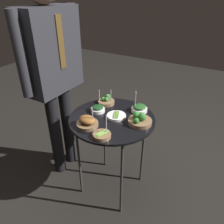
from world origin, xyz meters
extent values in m
plane|color=black|center=(0.00, 0.00, 0.00)|extent=(8.00, 8.00, 0.00)
cylinder|color=black|center=(0.00, 0.00, 0.75)|extent=(0.67, 0.67, 0.02)
cylinder|color=#2D2D2D|center=(0.20, -0.20, 0.37)|extent=(0.02, 0.02, 0.74)
cylinder|color=#2D2D2D|center=(-0.20, -0.20, 0.37)|extent=(0.02, 0.02, 0.74)
cylinder|color=#2D2D2D|center=(0.20, 0.20, 0.37)|extent=(0.02, 0.02, 0.74)
cylinder|color=#2D2D2D|center=(-0.20, 0.20, 0.37)|extent=(0.02, 0.02, 0.74)
cylinder|color=brown|center=(0.18, 0.16, 0.77)|extent=(0.14, 0.14, 0.03)
sphere|color=#387F2D|center=(0.22, 0.17, 0.80)|extent=(0.04, 0.04, 0.04)
sphere|color=#387F2D|center=(0.17, 0.19, 0.80)|extent=(0.03, 0.03, 0.03)
sphere|color=#387F2D|center=(0.17, 0.15, 0.80)|extent=(0.04, 0.04, 0.04)
cylinder|color=#ADADB2|center=(0.20, 0.13, 0.82)|extent=(0.01, 0.01, 0.13)
cylinder|color=white|center=(0.02, 0.15, 0.77)|extent=(0.12, 0.12, 0.03)
ellipsoid|color=#143816|center=(0.02, 0.15, 0.80)|extent=(0.09, 0.09, 0.03)
cylinder|color=#ADADB2|center=(0.06, 0.15, 0.85)|extent=(0.01, 0.01, 0.18)
cylinder|color=brown|center=(-0.19, 0.09, 0.77)|extent=(0.16, 0.16, 0.03)
ellipsoid|color=brown|center=(-0.19, 0.09, 0.81)|extent=(0.12, 0.15, 0.05)
cylinder|color=#ADADB2|center=(-0.18, 0.05, 0.84)|extent=(0.01, 0.01, 0.16)
cylinder|color=silver|center=(0.20, -0.14, 0.77)|extent=(0.13, 0.13, 0.03)
ellipsoid|color=#1E4C1E|center=(0.20, -0.14, 0.80)|extent=(0.10, 0.10, 0.03)
cylinder|color=#ADADB2|center=(0.18, -0.11, 0.85)|extent=(0.01, 0.01, 0.18)
cylinder|color=white|center=(0.02, -0.03, 0.77)|extent=(0.15, 0.15, 0.02)
ellipsoid|color=olive|center=(0.03, -0.04, 0.78)|extent=(0.12, 0.06, 0.01)
ellipsoid|color=olive|center=(0.02, -0.03, 0.78)|extent=(0.12, 0.06, 0.01)
ellipsoid|color=olive|center=(0.02, -0.02, 0.78)|extent=(0.12, 0.06, 0.01)
ellipsoid|color=olive|center=(0.01, -0.01, 0.78)|extent=(0.12, 0.06, 0.01)
cylinder|color=brown|center=(0.03, -0.22, 0.77)|extent=(0.18, 0.18, 0.03)
sphere|color=#2D7028|center=(0.05, -0.22, 0.81)|extent=(0.05, 0.05, 0.05)
sphere|color=#2D7028|center=(0.04, -0.19, 0.81)|extent=(0.06, 0.06, 0.06)
sphere|color=#2D7028|center=(-0.02, -0.21, 0.81)|extent=(0.04, 0.04, 0.04)
sphere|color=#2D7028|center=(0.04, -0.23, 0.82)|extent=(0.06, 0.06, 0.06)
cylinder|color=brown|center=(-0.25, -0.07, 0.77)|extent=(0.12, 0.12, 0.03)
ellipsoid|color=olive|center=(-0.25, -0.05, 0.79)|extent=(0.10, 0.04, 0.01)
ellipsoid|color=olive|center=(-0.25, -0.06, 0.79)|extent=(0.10, 0.04, 0.01)
ellipsoid|color=olive|center=(-0.25, -0.07, 0.79)|extent=(0.10, 0.04, 0.01)
ellipsoid|color=olive|center=(-0.26, -0.08, 0.79)|extent=(0.10, 0.04, 0.01)
cylinder|color=#ADADB2|center=(-0.22, -0.09, 0.84)|extent=(0.01, 0.01, 0.16)
cylinder|color=black|center=(-0.08, 0.57, 0.43)|extent=(0.11, 0.11, 0.87)
cylinder|color=black|center=(0.09, 0.57, 0.43)|extent=(0.11, 0.11, 0.87)
cube|color=#28282D|center=(0.00, 0.57, 1.20)|extent=(0.49, 0.24, 0.65)
cube|color=#4C3819|center=(0.00, 0.44, 1.27)|extent=(0.06, 0.01, 0.39)
cylinder|color=#28282D|center=(-0.28, 0.57, 1.22)|extent=(0.08, 0.08, 0.60)
cylinder|color=#28282D|center=(0.29, 0.57, 1.22)|extent=(0.08, 0.08, 0.60)
camera|label=1|loc=(-1.25, -0.73, 1.64)|focal=35.00mm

